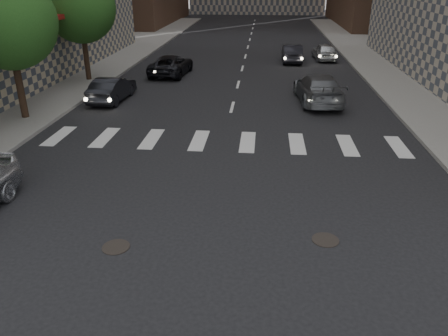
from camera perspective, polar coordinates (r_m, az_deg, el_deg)
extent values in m
plane|color=black|center=(10.10, -4.95, -14.70)|extent=(160.00, 160.00, 0.00)
cube|color=gray|center=(32.64, -24.87, 10.93)|extent=(13.00, 80.00, 0.15)
cylinder|color=#382619|center=(22.26, -25.10, 9.52)|extent=(0.32, 0.32, 2.80)
sphere|color=#1D4818|center=(21.82, -26.48, 16.86)|extent=(4.20, 4.20, 4.20)
cylinder|color=#382619|center=(29.31, -17.55, 13.70)|extent=(0.32, 0.32, 2.80)
sphere|color=#1D4818|center=(28.98, -18.30, 19.32)|extent=(4.20, 4.20, 4.20)
cylinder|color=black|center=(11.49, -13.94, -9.98)|extent=(0.70, 0.70, 0.02)
cylinder|color=black|center=(11.72, 13.11, -9.13)|extent=(0.70, 0.70, 0.02)
imported|color=black|center=(24.45, -14.41, 9.97)|extent=(1.60, 3.98, 1.29)
imported|color=slate|center=(23.91, 12.21, 10.12)|extent=(2.49, 5.28, 1.49)
imported|color=black|center=(30.35, -6.90, 13.21)|extent=(2.53, 4.84, 1.30)
imported|color=silver|center=(36.48, 12.99, 14.63)|extent=(1.82, 3.96, 1.32)
imported|color=black|center=(35.12, 8.85, 14.61)|extent=(1.45, 4.07, 1.34)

